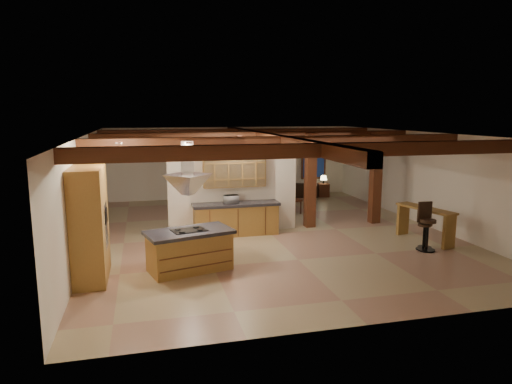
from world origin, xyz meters
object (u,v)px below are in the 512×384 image
Objects in this scene: sofa at (293,189)px; bar_counter at (425,219)px; kitchen_island at (190,250)px; dining_table at (264,205)px.

bar_counter reaches higher than sofa.
bar_counter is (6.50, 0.80, 0.16)m from kitchen_island.
kitchen_island is 1.12× the size of bar_counter.
sofa is at bearing 100.72° from bar_counter.
dining_table is 0.78× the size of sofa.
sofa is 7.42m from bar_counter.
bar_counter is (3.35, -4.57, 0.35)m from dining_table.
sofa is (5.12, 8.08, -0.17)m from kitchen_island.
bar_counter is at bearing 7.00° from kitchen_island.
kitchen_island is 1.00× the size of sofa.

